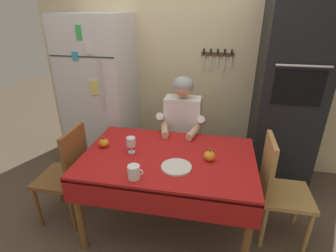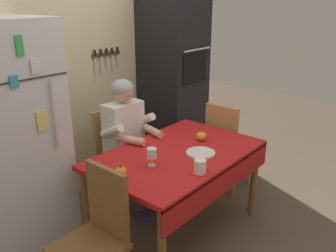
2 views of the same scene
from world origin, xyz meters
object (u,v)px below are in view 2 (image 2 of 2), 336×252
chair_right_side (226,143)px  serving_tray (201,153)px  chair_left_side (97,232)px  pumpkin_medium (201,136)px  chair_behind_person (116,152)px  wine_glass (152,154)px  coffee_mug (200,166)px  dining_table (179,162)px  wall_oven (173,78)px  refrigerator (8,142)px  pumpkin_large (121,172)px  seated_person (129,135)px

chair_right_side → serving_tray: (-0.80, -0.24, 0.24)m
chair_left_side → pumpkin_medium: size_ratio=9.14×
chair_behind_person → serving_tray: 0.97m
chair_left_side → wine_glass: bearing=5.9°
chair_behind_person → coffee_mug: chair_behind_person is taller
dining_table → chair_behind_person: size_ratio=1.51×
dining_table → pumpkin_medium: 0.36m
chair_behind_person → coffee_mug: 1.17m
chair_behind_person → chair_right_side: size_ratio=1.00×
wall_oven → chair_behind_person: 1.17m
chair_behind_person → refrigerator: bearing=174.7°
chair_behind_person → serving_tray: bearing=-85.5°
chair_left_side → pumpkin_medium: 1.26m
coffee_mug → pumpkin_medium: size_ratio=1.13×
chair_right_side → serving_tray: chair_right_side is taller
chair_behind_person → chair_right_side: (0.88, -0.69, 0.00)m
wall_oven → serving_tray: 1.46m
pumpkin_large → dining_table: bearing=-6.5°
wall_oven → chair_behind_person: bearing=-172.8°
wall_oven → seated_person: 1.12m
refrigerator → pumpkin_medium: size_ratio=17.68×
chair_behind_person → coffee_mug: (-0.20, -1.12, 0.28)m
serving_tray → chair_behind_person: bearing=94.5°
wall_oven → dining_table: (-1.05, -0.92, -0.39)m
refrigerator → chair_right_side: bearing=-22.9°
refrigerator → chair_behind_person: size_ratio=1.94×
chair_left_side → coffee_mug: (0.72, -0.28, 0.28)m
chair_behind_person → pumpkin_medium: chair_behind_person is taller
chair_left_side → pumpkin_medium: (1.23, 0.06, 0.27)m
coffee_mug → serving_tray: (0.27, 0.19, -0.04)m
wall_oven → chair_behind_person: (-1.03, -0.13, -0.54)m
pumpkin_large → refrigerator: bearing=114.5°
dining_table → wine_glass: bearing=177.1°
chair_right_side → serving_tray: 0.87m
refrigerator → pumpkin_large: bearing=-65.5°
seated_person → serving_tray: (0.07, -0.75, 0.01)m
pumpkin_medium → serving_tray: 0.29m
wall_oven → dining_table: 1.45m
refrigerator → serving_tray: bearing=-44.4°
chair_right_side → pumpkin_medium: size_ratio=9.14×
dining_table → coffee_mug: 0.40m
wall_oven → chair_right_side: wall_oven is taller
seated_person → coffee_mug: size_ratio=10.83×
refrigerator → wine_glass: refrigerator is taller
wall_oven → chair_right_side: bearing=-100.3°
wall_oven → chair_behind_person: wall_oven is taller
wall_oven → chair_left_side: bearing=-153.6°
wall_oven → coffee_mug: bearing=-134.4°
chair_right_side → pumpkin_large: chair_right_side is taller
serving_tray → seated_person: bearing=95.6°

